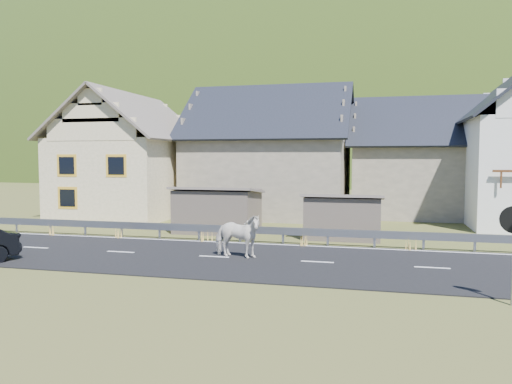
# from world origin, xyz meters

# --- Properties ---
(ground) EXTENTS (160.00, 160.00, 0.00)m
(ground) POSITION_xyz_m (0.00, 0.00, 0.00)
(ground) COLOR #475020
(ground) RESTS_ON ground
(road) EXTENTS (60.00, 7.00, 0.04)m
(road) POSITION_xyz_m (0.00, 0.00, 0.02)
(road) COLOR black
(road) RESTS_ON ground
(lane_markings) EXTENTS (60.00, 6.60, 0.01)m
(lane_markings) POSITION_xyz_m (0.00, 0.00, 0.04)
(lane_markings) COLOR silver
(lane_markings) RESTS_ON road
(guardrail) EXTENTS (28.10, 0.09, 0.75)m
(guardrail) POSITION_xyz_m (-0.00, 3.68, 0.56)
(guardrail) COLOR #93969B
(guardrail) RESTS_ON ground
(shed_left) EXTENTS (4.30, 3.30, 2.40)m
(shed_left) POSITION_xyz_m (-2.00, 6.50, 1.10)
(shed_left) COLOR #6B5D51
(shed_left) RESTS_ON ground
(shed_right) EXTENTS (3.80, 2.90, 2.20)m
(shed_right) POSITION_xyz_m (4.50, 6.00, 1.00)
(shed_right) COLOR #6B5D51
(shed_right) RESTS_ON ground
(house_cream) EXTENTS (7.80, 9.80, 8.30)m
(house_cream) POSITION_xyz_m (-10.00, 12.00, 4.36)
(house_cream) COLOR #F9E2B5
(house_cream) RESTS_ON ground
(house_stone_a) EXTENTS (10.80, 9.80, 8.90)m
(house_stone_a) POSITION_xyz_m (-1.00, 15.00, 4.63)
(house_stone_a) COLOR gray
(house_stone_a) RESTS_ON ground
(house_stone_b) EXTENTS (9.80, 8.80, 8.10)m
(house_stone_b) POSITION_xyz_m (9.00, 17.00, 4.24)
(house_stone_b) COLOR gray
(house_stone_b) RESTS_ON ground
(mountain) EXTENTS (440.00, 280.00, 260.00)m
(mountain) POSITION_xyz_m (5.00, 180.00, -20.00)
(mountain) COLOR #1F3811
(mountain) RESTS_ON ground
(conifer_patch) EXTENTS (76.00, 50.00, 28.00)m
(conifer_patch) POSITION_xyz_m (-55.00, 110.00, 6.00)
(conifer_patch) COLOR black
(conifer_patch) RESTS_ON ground
(horse) EXTENTS (1.20, 2.13, 1.71)m
(horse) POSITION_xyz_m (0.91, 0.04, 0.89)
(horse) COLOR silver
(horse) RESTS_ON road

